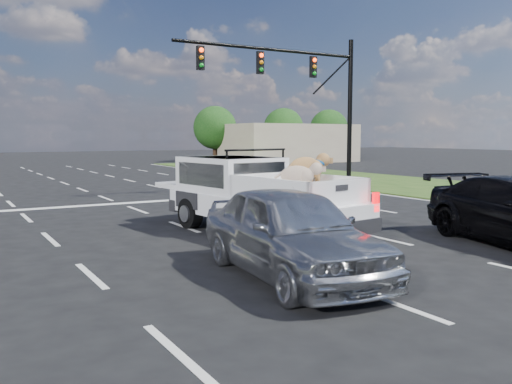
% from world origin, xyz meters
% --- Properties ---
extents(ground, '(160.00, 160.00, 0.00)m').
position_xyz_m(ground, '(0.00, 0.00, 0.00)').
color(ground, black).
rests_on(ground, ground).
extents(road_markings, '(17.75, 60.00, 0.01)m').
position_xyz_m(road_markings, '(0.00, 6.56, 0.01)').
color(road_markings, silver).
rests_on(road_markings, ground).
extents(grass_shoulder_right, '(8.00, 60.00, 0.06)m').
position_xyz_m(grass_shoulder_right, '(13.00, 6.00, 0.03)').
color(grass_shoulder_right, '#1E4013').
rests_on(grass_shoulder_right, ground).
extents(traffic_signal, '(9.11, 0.31, 7.00)m').
position_xyz_m(traffic_signal, '(7.20, 10.50, 4.73)').
color(traffic_signal, black).
rests_on(traffic_signal, ground).
extents(building_right, '(12.00, 7.00, 3.60)m').
position_xyz_m(building_right, '(22.00, 34.00, 1.80)').
color(building_right, tan).
rests_on(building_right, ground).
extents(tree_far_d, '(4.20, 4.20, 5.40)m').
position_xyz_m(tree_far_d, '(16.00, 38.00, 3.29)').
color(tree_far_d, '#332114').
rests_on(tree_far_d, ground).
extents(tree_far_e, '(4.20, 4.20, 5.40)m').
position_xyz_m(tree_far_e, '(24.00, 38.00, 3.29)').
color(tree_far_e, '#332114').
rests_on(tree_far_e, ground).
extents(tree_far_f, '(4.20, 4.20, 5.40)m').
position_xyz_m(tree_far_f, '(30.00, 38.00, 3.29)').
color(tree_far_f, '#332114').
rests_on(tree_far_f, ground).
extents(pickup_truck, '(2.88, 6.02, 2.17)m').
position_xyz_m(pickup_truck, '(-0.48, 2.18, 1.02)').
color(pickup_truck, black).
rests_on(pickup_truck, ground).
extents(silver_sedan, '(2.45, 4.94, 1.62)m').
position_xyz_m(silver_sedan, '(-2.20, -1.86, 0.81)').
color(silver_sedan, '#A5A7AC').
rests_on(silver_sedan, ground).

